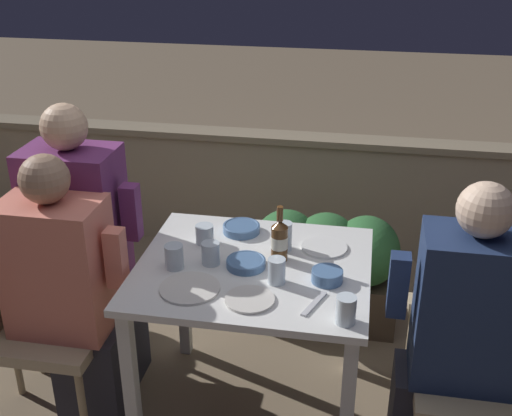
{
  "coord_description": "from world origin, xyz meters",
  "views": [
    {
      "loc": [
        0.4,
        -2.14,
        2.01
      ],
      "look_at": [
        0.0,
        0.06,
        0.96
      ],
      "focal_mm": 45.0,
      "sensor_mm": 36.0,
      "label": 1
    }
  ],
  "objects": [
    {
      "name": "glass_cup_5",
      "position": [
        0.1,
        0.15,
        0.8
      ],
      "size": [
        0.06,
        0.06,
        0.12
      ],
      "color": "silver",
      "rests_on": "dining_table"
    },
    {
      "name": "planter_hedge",
      "position": [
        0.23,
        0.78,
        0.33
      ],
      "size": [
        0.76,
        0.47,
        0.59
      ],
      "color": "brown",
      "rests_on": "ground_plane"
    },
    {
      "name": "person_coral_top",
      "position": [
        -0.73,
        -0.13,
        0.6
      ],
      "size": [
        0.48,
        0.26,
        1.19
      ],
      "color": "#282833",
      "rests_on": "ground_plane"
    },
    {
      "name": "chair_right_near",
      "position": [
        0.97,
        -0.15,
        0.51
      ],
      "size": [
        0.47,
        0.47,
        0.85
      ],
      "color": "tan",
      "rests_on": "ground_plane"
    },
    {
      "name": "glass_cup_1",
      "position": [
        -0.3,
        -0.07,
        0.79
      ],
      "size": [
        0.07,
        0.07,
        0.1
      ],
      "color": "silver",
      "rests_on": "dining_table"
    },
    {
      "name": "ground_plane",
      "position": [
        0.0,
        0.0,
        0.0
      ],
      "size": [
        16.0,
        16.0,
        0.0
      ],
      "primitive_type": "plane",
      "color": "#847056"
    },
    {
      "name": "plate_2",
      "position": [
        0.03,
        -0.25,
        0.74
      ],
      "size": [
        0.18,
        0.18,
        0.01
      ],
      "color": "silver",
      "rests_on": "dining_table"
    },
    {
      "name": "potted_plant",
      "position": [
        -1.37,
        0.59,
        0.41
      ],
      "size": [
        0.32,
        0.32,
        0.66
      ],
      "color": "#9E5638",
      "rests_on": "ground_plane"
    },
    {
      "name": "chair_right_far",
      "position": [
        0.97,
        0.16,
        0.51
      ],
      "size": [
        0.47,
        0.47,
        0.85
      ],
      "color": "tan",
      "rests_on": "ground_plane"
    },
    {
      "name": "glass_cup_4",
      "position": [
        0.11,
        -0.11,
        0.79
      ],
      "size": [
        0.07,
        0.07,
        0.1
      ],
      "color": "silver",
      "rests_on": "dining_table"
    },
    {
      "name": "chair_left_far",
      "position": [
        -0.96,
        0.13,
        0.51
      ],
      "size": [
        0.47,
        0.47,
        0.85
      ],
      "color": "tan",
      "rests_on": "ground_plane"
    },
    {
      "name": "bowl_2",
      "position": [
        -0.03,
        -0.02,
        0.76
      ],
      "size": [
        0.15,
        0.15,
        0.03
      ],
      "color": "#4C709E",
      "rests_on": "dining_table"
    },
    {
      "name": "dining_table",
      "position": [
        0.0,
        0.0,
        0.63
      ],
      "size": [
        0.91,
        0.8,
        0.74
      ],
      "color": "white",
      "rests_on": "ground_plane"
    },
    {
      "name": "chair_left_near",
      "position": [
        -0.93,
        -0.13,
        0.51
      ],
      "size": [
        0.47,
        0.47,
        0.85
      ],
      "color": "tan",
      "rests_on": "ground_plane"
    },
    {
      "name": "plate_0",
      "position": [
        -0.2,
        -0.21,
        0.74
      ],
      "size": [
        0.22,
        0.22,
        0.01
      ],
      "color": "silver",
      "rests_on": "dining_table"
    },
    {
      "name": "person_purple_stripe",
      "position": [
        -0.76,
        0.13,
        0.66
      ],
      "size": [
        0.48,
        0.26,
        1.31
      ],
      "color": "#282833",
      "rests_on": "ground_plane"
    },
    {
      "name": "glass_cup_3",
      "position": [
        -0.23,
        0.15,
        0.78
      ],
      "size": [
        0.08,
        0.08,
        0.08
      ],
      "color": "silver",
      "rests_on": "dining_table"
    },
    {
      "name": "fork_0",
      "position": [
        0.26,
        -0.23,
        0.74
      ],
      "size": [
        0.08,
        0.17,
        0.01
      ],
      "color": "silver",
      "rests_on": "dining_table"
    },
    {
      "name": "glass_cup_0",
      "position": [
        0.38,
        -0.32,
        0.79
      ],
      "size": [
        0.07,
        0.07,
        0.1
      ],
      "color": "silver",
      "rests_on": "dining_table"
    },
    {
      "name": "bowl_0",
      "position": [
        0.29,
        -0.07,
        0.77
      ],
      "size": [
        0.12,
        0.12,
        0.05
      ],
      "color": "#4C709E",
      "rests_on": "dining_table"
    },
    {
      "name": "person_navy_jumper",
      "position": [
        0.77,
        -0.15,
        0.61
      ],
      "size": [
        0.47,
        0.26,
        1.21
      ],
      "color": "#282833",
      "rests_on": "ground_plane"
    },
    {
      "name": "glass_cup_2",
      "position": [
        -0.17,
        -0.02,
        0.78
      ],
      "size": [
        0.07,
        0.07,
        0.09
      ],
      "color": "silver",
      "rests_on": "dining_table"
    },
    {
      "name": "parapet_wall",
      "position": [
        0.0,
        1.56,
        0.38
      ],
      "size": [
        9.0,
        0.18,
        0.75
      ],
      "color": "gray",
      "rests_on": "ground_plane"
    },
    {
      "name": "beer_bottle",
      "position": [
        0.09,
        0.06,
        0.83
      ],
      "size": [
        0.07,
        0.07,
        0.23
      ],
      "color": "brown",
      "rests_on": "dining_table"
    },
    {
      "name": "bowl_1",
      "position": [
        -0.1,
        0.27,
        0.76
      ],
      "size": [
        0.16,
        0.16,
        0.04
      ],
      "color": "#4C709E",
      "rests_on": "dining_table"
    },
    {
      "name": "plate_1",
      "position": [
        0.26,
        0.19,
        0.74
      ],
      "size": [
        0.19,
        0.19,
        0.01
      ],
      "color": "white",
      "rests_on": "dining_table"
    }
  ]
}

